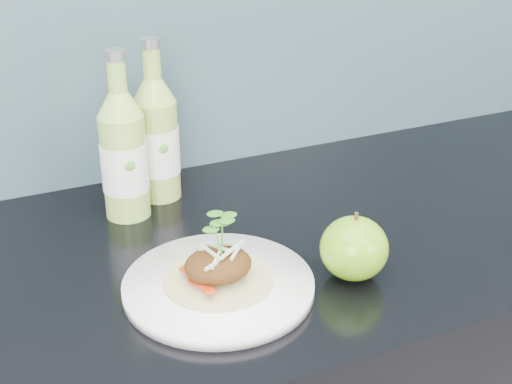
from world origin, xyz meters
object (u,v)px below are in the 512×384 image
(dinner_plate, at_px, (219,286))
(green_apple, at_px, (354,248))
(cider_bottle_right, at_px, (157,139))
(cider_bottle_left, at_px, (124,156))

(dinner_plate, relative_size, green_apple, 2.57)
(dinner_plate, xyz_separation_m, cider_bottle_right, (0.01, 0.30, 0.09))
(green_apple, height_order, cider_bottle_right, cider_bottle_right)
(dinner_plate, bearing_deg, cider_bottle_right, 87.20)
(cider_bottle_right, bearing_deg, dinner_plate, -68.59)
(dinner_plate, xyz_separation_m, green_apple, (0.18, -0.04, 0.03))
(green_apple, xyz_separation_m, cider_bottle_left, (-0.23, 0.30, 0.06))
(cider_bottle_left, relative_size, cider_bottle_right, 1.00)
(green_apple, height_order, cider_bottle_left, cider_bottle_left)
(dinner_plate, bearing_deg, cider_bottle_left, 101.02)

